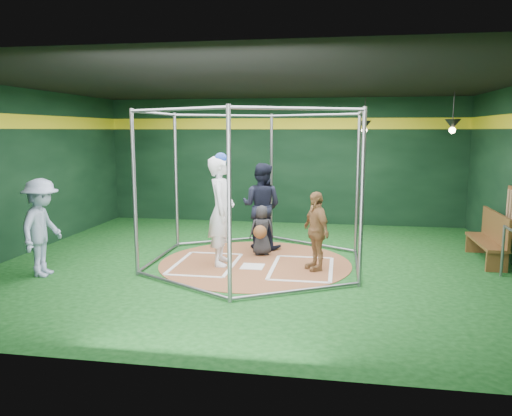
% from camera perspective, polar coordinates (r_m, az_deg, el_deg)
% --- Properties ---
extents(room_shell, '(10.10, 9.10, 3.53)m').
position_cam_1_polar(room_shell, '(9.68, -0.09, 3.74)').
color(room_shell, '#0D3A11').
rests_on(room_shell, ground).
extents(clay_disc, '(3.80, 3.80, 0.01)m').
position_cam_1_polar(clay_disc, '(9.98, -0.10, -6.30)').
color(clay_disc, brown).
rests_on(clay_disc, ground).
extents(home_plate, '(0.43, 0.43, 0.01)m').
position_cam_1_polar(home_plate, '(9.70, -0.40, -6.69)').
color(home_plate, white).
rests_on(home_plate, clay_disc).
extents(batter_box_left, '(1.17, 1.77, 0.01)m').
position_cam_1_polar(batter_box_left, '(9.95, -5.78, -6.34)').
color(batter_box_left, white).
rests_on(batter_box_left, clay_disc).
extents(batter_box_right, '(1.17, 1.77, 0.01)m').
position_cam_1_polar(batter_box_right, '(9.63, 5.27, -6.84)').
color(batter_box_right, white).
rests_on(batter_box_right, clay_disc).
extents(batting_cage, '(4.05, 4.67, 3.00)m').
position_cam_1_polar(batting_cage, '(9.70, -0.10, 2.24)').
color(batting_cage, gray).
rests_on(batting_cage, ground).
extents(pendant_lamp_near, '(0.34, 0.34, 0.90)m').
position_cam_1_polar(pendant_lamp_near, '(13.11, 12.29, 9.21)').
color(pendant_lamp_near, black).
rests_on(pendant_lamp_near, room_shell).
extents(pendant_lamp_far, '(0.34, 0.34, 0.90)m').
position_cam_1_polar(pendant_lamp_far, '(11.74, 21.55, 8.86)').
color(pendant_lamp_far, black).
rests_on(pendant_lamp_far, room_shell).
extents(batter_figure, '(0.58, 0.82, 2.19)m').
position_cam_1_polar(batter_figure, '(9.69, -3.98, -0.22)').
color(batter_figure, white).
rests_on(batter_figure, clay_disc).
extents(visitor_leopard, '(0.75, 0.94, 1.49)m').
position_cam_1_polar(visitor_leopard, '(9.42, 6.85, -2.60)').
color(visitor_leopard, tan).
rests_on(visitor_leopard, clay_disc).
extents(catcher_figure, '(0.59, 0.63, 1.06)m').
position_cam_1_polar(catcher_figure, '(10.48, 0.66, -2.56)').
color(catcher_figure, black).
rests_on(catcher_figure, clay_disc).
extents(umpire, '(1.06, 0.90, 1.90)m').
position_cam_1_polar(umpire, '(11.05, 0.63, 0.24)').
color(umpire, black).
rests_on(umpire, clay_disc).
extents(bystander_blue, '(0.75, 1.19, 1.77)m').
position_cam_1_polar(bystander_blue, '(9.78, -23.27, -2.06)').
color(bystander_blue, '#90A0BE').
rests_on(bystander_blue, ground).
extents(dugout_bench, '(0.40, 1.73, 1.01)m').
position_cam_1_polar(dugout_bench, '(11.04, 25.23, -2.97)').
color(dugout_bench, brown).
rests_on(dugout_bench, ground).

